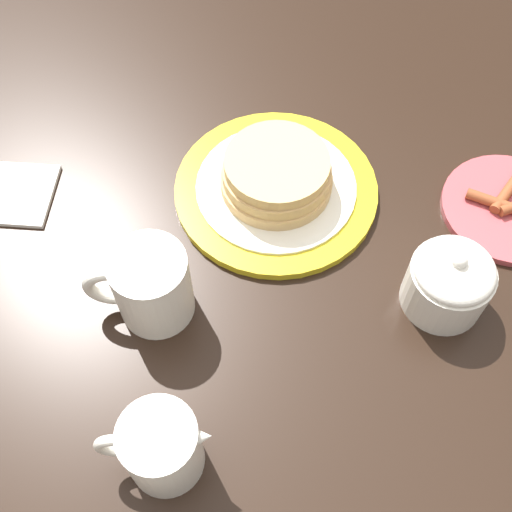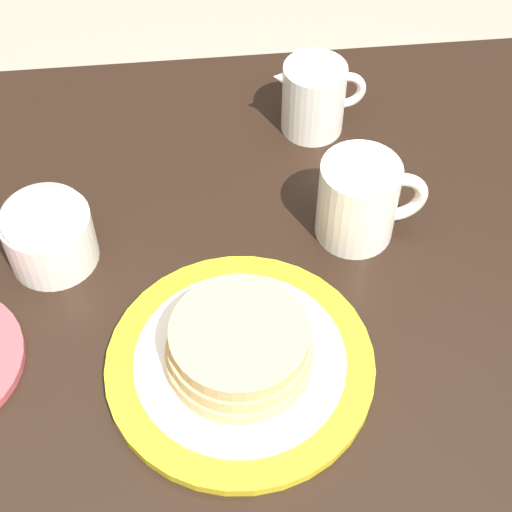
% 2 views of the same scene
% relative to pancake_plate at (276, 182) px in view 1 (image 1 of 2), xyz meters
% --- Properties ---
extents(ground_plane, '(8.00, 8.00, 0.00)m').
position_rel_pancake_plate_xyz_m(ground_plane, '(0.05, 0.03, -0.76)').
color(ground_plane, gray).
extents(dining_table, '(1.12, 0.94, 0.74)m').
position_rel_pancake_plate_xyz_m(dining_table, '(0.05, 0.03, -0.15)').
color(dining_table, black).
rests_on(dining_table, ground_plane).
extents(pancake_plate, '(0.27, 0.27, 0.07)m').
position_rel_pancake_plate_xyz_m(pancake_plate, '(0.00, 0.00, 0.00)').
color(pancake_plate, gold).
rests_on(pancake_plate, dining_table).
extents(side_plate_bacon, '(0.17, 0.17, 0.02)m').
position_rel_pancake_plate_xyz_m(side_plate_bacon, '(-0.30, 0.03, -0.02)').
color(side_plate_bacon, '#B2474C').
rests_on(side_plate_bacon, dining_table).
extents(coffee_mug, '(0.12, 0.09, 0.10)m').
position_rel_pancake_plate_xyz_m(coffee_mug, '(0.15, 0.17, 0.03)').
color(coffee_mug, silver).
rests_on(coffee_mug, dining_table).
extents(creamer_pitcher, '(0.12, 0.08, 0.10)m').
position_rel_pancake_plate_xyz_m(creamer_pitcher, '(0.12, 0.35, 0.03)').
color(creamer_pitcher, silver).
rests_on(creamer_pitcher, dining_table).
extents(sugar_bowl, '(0.10, 0.10, 0.10)m').
position_rel_pancake_plate_xyz_m(sugar_bowl, '(-0.19, 0.16, 0.02)').
color(sugar_bowl, silver).
rests_on(sugar_bowl, dining_table).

